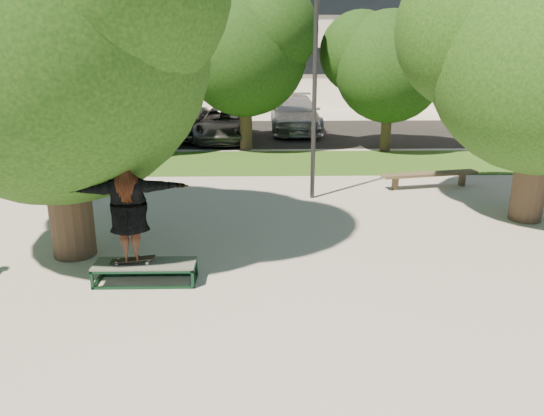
{
  "coord_description": "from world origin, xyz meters",
  "views": [
    {
      "loc": [
        -0.42,
        -9.1,
        4.14
      ],
      "look_at": [
        -0.21,
        0.6,
        1.09
      ],
      "focal_mm": 35.0,
      "sensor_mm": 36.0,
      "label": 1
    }
  ],
  "objects_px": {
    "car_silver_a": "(131,121)",
    "car_dark": "(187,124)",
    "tree_left": "(45,25)",
    "car_silver_b": "(295,114)",
    "car_grey": "(224,125)",
    "bench": "(430,175)",
    "lamppost": "(315,82)",
    "grind_box": "(146,272)"
  },
  "relations": [
    {
      "from": "car_silver_b",
      "to": "car_silver_a",
      "type": "bearing_deg",
      "value": -166.78
    },
    {
      "from": "grind_box",
      "to": "car_silver_b",
      "type": "xyz_separation_m",
      "value": [
        3.75,
        16.84,
        0.64
      ]
    },
    {
      "from": "car_silver_b",
      "to": "car_dark",
      "type": "bearing_deg",
      "value": -157.47
    },
    {
      "from": "car_dark",
      "to": "car_grey",
      "type": "xyz_separation_m",
      "value": [
        1.66,
        -0.39,
        0.02
      ]
    },
    {
      "from": "lamppost",
      "to": "car_dark",
      "type": "height_order",
      "value": "lamppost"
    },
    {
      "from": "car_dark",
      "to": "car_silver_b",
      "type": "xyz_separation_m",
      "value": [
        4.9,
        2.04,
        0.15
      ]
    },
    {
      "from": "grind_box",
      "to": "car_dark",
      "type": "relative_size",
      "value": 0.44
    },
    {
      "from": "tree_left",
      "to": "car_silver_a",
      "type": "distance_m",
      "value": 14.25
    },
    {
      "from": "bench",
      "to": "car_grey",
      "type": "relative_size",
      "value": 0.6
    },
    {
      "from": "lamppost",
      "to": "car_silver_a",
      "type": "height_order",
      "value": "lamppost"
    },
    {
      "from": "lamppost",
      "to": "car_grey",
      "type": "height_order",
      "value": "lamppost"
    },
    {
      "from": "lamppost",
      "to": "bench",
      "type": "xyz_separation_m",
      "value": [
        3.57,
        1.0,
        -2.77
      ]
    },
    {
      "from": "lamppost",
      "to": "grind_box",
      "type": "distance_m",
      "value": 7.04
    },
    {
      "from": "lamppost",
      "to": "car_dark",
      "type": "xyz_separation_m",
      "value": [
        -4.66,
        9.46,
        -2.48
      ]
    },
    {
      "from": "car_dark",
      "to": "car_silver_b",
      "type": "distance_m",
      "value": 5.31
    },
    {
      "from": "lamppost",
      "to": "grind_box",
      "type": "xyz_separation_m",
      "value": [
        -3.5,
        -5.34,
        -2.96
      ]
    },
    {
      "from": "tree_left",
      "to": "car_silver_b",
      "type": "distance_m",
      "value": 16.76
    },
    {
      "from": "lamppost",
      "to": "car_dark",
      "type": "relative_size",
      "value": 1.5
    },
    {
      "from": "car_dark",
      "to": "car_grey",
      "type": "relative_size",
      "value": 0.82
    },
    {
      "from": "tree_left",
      "to": "car_silver_b",
      "type": "height_order",
      "value": "tree_left"
    },
    {
      "from": "bench",
      "to": "car_silver_a",
      "type": "distance_m",
      "value": 13.86
    },
    {
      "from": "grind_box",
      "to": "car_silver_b",
      "type": "distance_m",
      "value": 17.26
    },
    {
      "from": "lamppost",
      "to": "car_dark",
      "type": "bearing_deg",
      "value": 116.22
    },
    {
      "from": "tree_left",
      "to": "car_silver_a",
      "type": "xyz_separation_m",
      "value": [
        -1.89,
        13.65,
        -3.64
      ]
    },
    {
      "from": "car_silver_a",
      "to": "car_dark",
      "type": "bearing_deg",
      "value": 5.22
    },
    {
      "from": "car_dark",
      "to": "lamppost",
      "type": "bearing_deg",
      "value": -57.43
    },
    {
      "from": "tree_left",
      "to": "bench",
      "type": "relative_size",
      "value": 2.38
    },
    {
      "from": "car_silver_a",
      "to": "car_silver_b",
      "type": "bearing_deg",
      "value": 24.99
    },
    {
      "from": "grind_box",
      "to": "bench",
      "type": "height_order",
      "value": "bench"
    },
    {
      "from": "car_silver_a",
      "to": "car_dark",
      "type": "distance_m",
      "value": 2.54
    },
    {
      "from": "bench",
      "to": "car_silver_b",
      "type": "xyz_separation_m",
      "value": [
        -3.32,
        10.5,
        0.45
      ]
    },
    {
      "from": "tree_left",
      "to": "grind_box",
      "type": "distance_m",
      "value": 4.82
    },
    {
      "from": "tree_left",
      "to": "bench",
      "type": "distance_m",
      "value": 10.91
    },
    {
      "from": "car_silver_a",
      "to": "car_dark",
      "type": "height_order",
      "value": "car_silver_a"
    },
    {
      "from": "car_silver_a",
      "to": "car_silver_b",
      "type": "relative_size",
      "value": 0.81
    },
    {
      "from": "tree_left",
      "to": "car_silver_b",
      "type": "relative_size",
      "value": 1.25
    },
    {
      "from": "grind_box",
      "to": "car_dark",
      "type": "distance_m",
      "value": 14.85
    },
    {
      "from": "lamppost",
      "to": "bench",
      "type": "distance_m",
      "value": 4.63
    },
    {
      "from": "car_silver_b",
      "to": "lamppost",
      "type": "bearing_deg",
      "value": -91.31
    },
    {
      "from": "lamppost",
      "to": "car_silver_b",
      "type": "height_order",
      "value": "lamppost"
    },
    {
      "from": "car_grey",
      "to": "car_silver_b",
      "type": "height_order",
      "value": "car_silver_b"
    },
    {
      "from": "tree_left",
      "to": "car_silver_a",
      "type": "height_order",
      "value": "tree_left"
    }
  ]
}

